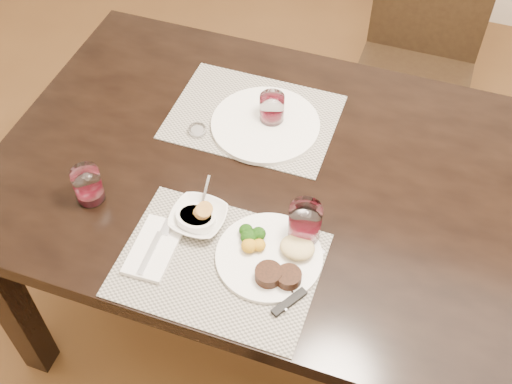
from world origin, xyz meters
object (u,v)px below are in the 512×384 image
(far_plate, at_px, (265,124))
(dinner_plate, at_px, (274,257))
(steak_knife, at_px, (293,293))
(chair_far, at_px, (418,55))
(wine_glass_near, at_px, (305,225))
(cracker_bowl, at_px, (198,218))

(far_plate, bearing_deg, dinner_plate, -68.80)
(steak_knife, height_order, far_plate, far_plate)
(chair_far, xyz_separation_m, wine_glass_near, (-0.13, -1.12, 0.30))
(steak_knife, xyz_separation_m, far_plate, (-0.23, 0.49, 0.00))
(steak_knife, bearing_deg, far_plate, 146.35)
(cracker_bowl, distance_m, wine_glass_near, 0.26)
(wine_glass_near, height_order, far_plate, wine_glass_near)
(chair_far, xyz_separation_m, far_plate, (-0.34, -0.79, 0.26))
(dinner_plate, relative_size, wine_glass_near, 2.33)
(steak_knife, distance_m, far_plate, 0.54)
(chair_far, relative_size, steak_knife, 4.25)
(cracker_bowl, height_order, far_plate, cracker_bowl)
(steak_knife, distance_m, cracker_bowl, 0.30)
(chair_far, distance_m, dinner_plate, 1.25)
(chair_far, distance_m, steak_knife, 1.31)
(wine_glass_near, relative_size, far_plate, 0.36)
(chair_far, bearing_deg, wine_glass_near, -96.48)
(dinner_plate, height_order, cracker_bowl, cracker_bowl)
(steak_knife, bearing_deg, cracker_bowl, -171.84)
(far_plate, bearing_deg, steak_knife, -64.76)
(dinner_plate, height_order, far_plate, dinner_plate)
(chair_far, height_order, far_plate, chair_far)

